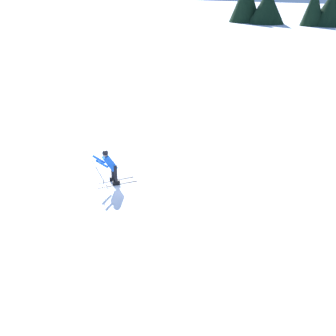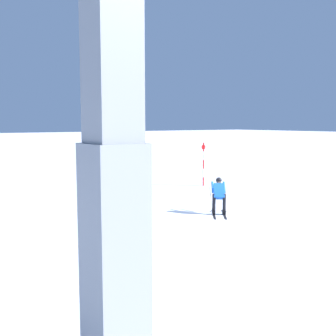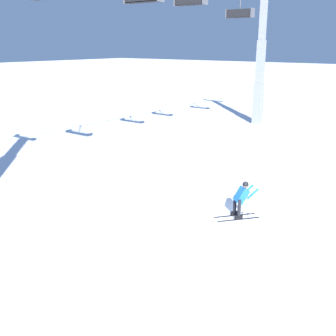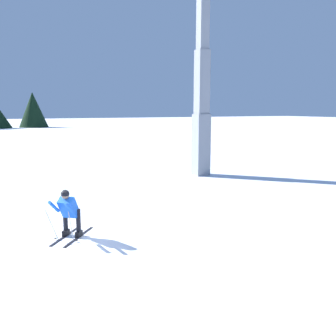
{
  "view_description": "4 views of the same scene",
  "coord_description": "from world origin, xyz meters",
  "px_view_note": "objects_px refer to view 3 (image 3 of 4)",
  "views": [
    {
      "loc": [
        11.86,
        8.87,
        7.4
      ],
      "look_at": [
        0.16,
        2.5,
        1.3
      ],
      "focal_mm": 44.69,
      "sensor_mm": 36.0,
      "label": 1
    },
    {
      "loc": [
        -11.98,
        10.84,
        3.61
      ],
      "look_at": [
        -0.33,
        2.58,
        2.03
      ],
      "focal_mm": 44.44,
      "sensor_mm": 36.0,
      "label": 2
    },
    {
      "loc": [
        -13.51,
        -7.02,
        6.43
      ],
      "look_at": [
        -0.7,
        2.83,
        1.61
      ],
      "focal_mm": 44.8,
      "sensor_mm": 36.0,
      "label": 3
    },
    {
      "loc": [
        9.94,
        -1.72,
        3.61
      ],
      "look_at": [
        0.74,
        2.59,
        1.92
      ],
      "focal_mm": 38.38,
      "sensor_mm": 36.0,
      "label": 4
    }
  ],
  "objects_px": {
    "lift_tower_far": "(260,69)",
    "chairlift_seat_middle": "(190,0)",
    "chairlift_seat_fourth": "(239,13)",
    "skier_carving_main": "(241,197)"
  },
  "relations": [
    {
      "from": "lift_tower_far",
      "to": "chairlift_seat_middle",
      "type": "bearing_deg",
      "value": -180.0
    },
    {
      "from": "skier_carving_main",
      "to": "chairlift_seat_middle",
      "type": "relative_size",
      "value": 0.79
    },
    {
      "from": "chairlift_seat_middle",
      "to": "chairlift_seat_fourth",
      "type": "distance_m",
      "value": 6.18
    },
    {
      "from": "skier_carving_main",
      "to": "chairlift_seat_middle",
      "type": "height_order",
      "value": "chairlift_seat_middle"
    },
    {
      "from": "chairlift_seat_middle",
      "to": "chairlift_seat_fourth",
      "type": "xyz_separation_m",
      "value": [
        6.17,
        0.0,
        -0.4
      ]
    },
    {
      "from": "skier_carving_main",
      "to": "lift_tower_far",
      "type": "bearing_deg",
      "value": 24.3
    },
    {
      "from": "lift_tower_far",
      "to": "chairlift_seat_middle",
      "type": "distance_m",
      "value": 10.99
    },
    {
      "from": "skier_carving_main",
      "to": "chairlift_seat_fourth",
      "type": "distance_m",
      "value": 18.41
    },
    {
      "from": "skier_carving_main",
      "to": "lift_tower_far",
      "type": "xyz_separation_m",
      "value": [
        18.41,
        8.31,
        3.63
      ]
    },
    {
      "from": "skier_carving_main",
      "to": "lift_tower_far",
      "type": "distance_m",
      "value": 20.52
    }
  ]
}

